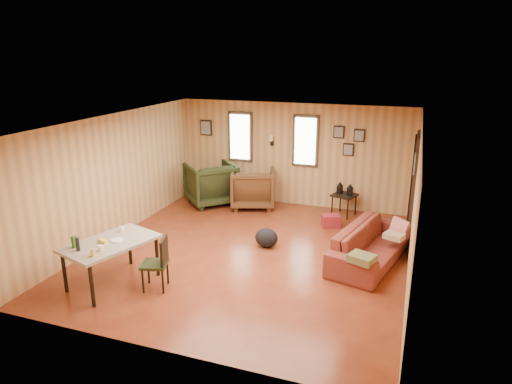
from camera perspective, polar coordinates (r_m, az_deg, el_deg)
room at (r=8.14m, az=0.83°, el=0.68°), size 5.54×6.04×2.44m
sofa at (r=8.16m, az=14.33°, el=-5.68°), size 1.14×2.25×0.85m
recliner_brown at (r=10.65m, az=-0.41°, el=0.78°), size 1.23×1.19×1.01m
recliner_green at (r=10.90m, az=-5.66°, el=1.31°), size 1.45×1.45×1.09m
end_table at (r=10.88m, az=-2.16°, el=0.42°), size 0.60×0.56×0.67m
side_table at (r=10.24m, az=11.01°, el=-0.16°), size 0.60×0.60×0.76m
cooler at (r=9.66m, az=9.33°, el=-3.58°), size 0.44×0.38×0.26m
backpack at (r=8.56m, az=1.31°, el=-5.74°), size 0.46×0.36×0.37m
sofa_pillows at (r=7.79m, az=15.30°, el=-6.29°), size 0.88×1.65×0.34m
dining_table at (r=7.44m, az=-17.81°, el=-6.41°), size 1.22×1.58×0.92m
dining_chair at (r=7.18m, az=-12.09°, el=-8.39°), size 0.47×0.47×0.84m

